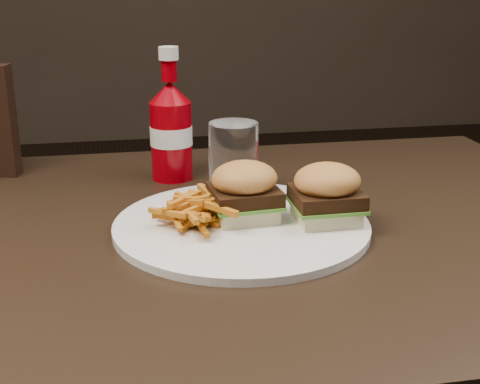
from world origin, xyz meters
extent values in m
cube|color=black|center=(0.00, 0.00, 0.73)|extent=(1.20, 0.80, 0.04)
cylinder|color=white|center=(0.05, -0.03, 0.76)|extent=(0.34, 0.34, 0.01)
cube|color=#FCEEC6|center=(0.05, -0.01, 0.77)|extent=(0.09, 0.08, 0.02)
cube|color=beige|center=(0.16, -0.04, 0.77)|extent=(0.08, 0.08, 0.02)
cylinder|color=#8A0009|center=(-0.02, 0.22, 0.81)|extent=(0.09, 0.09, 0.14)
cylinder|color=white|center=(0.06, 0.11, 0.81)|extent=(0.09, 0.09, 0.12)
camera|label=1|loc=(-0.11, -0.85, 1.09)|focal=50.00mm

